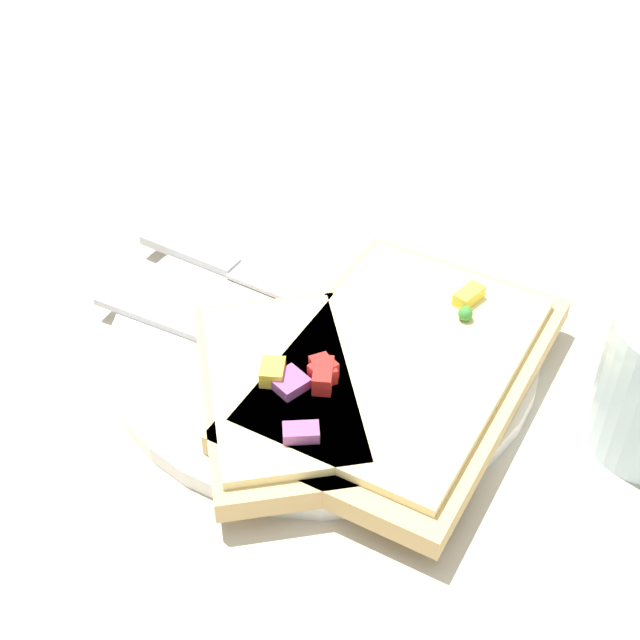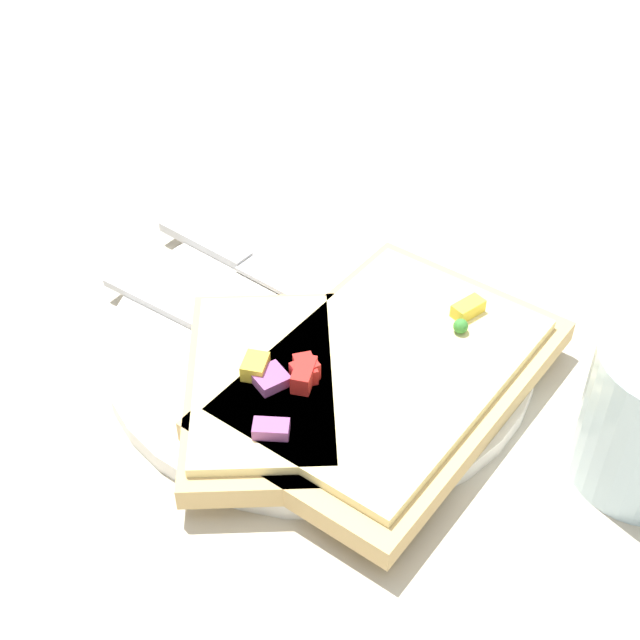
# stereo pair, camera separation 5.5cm
# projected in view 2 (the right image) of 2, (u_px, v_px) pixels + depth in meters

# --- Properties ---
(ground_plane) EXTENTS (4.00, 4.00, 0.00)m
(ground_plane) POSITION_uv_depth(u_px,v_px,m) (320.00, 346.00, 0.57)
(ground_plane) COLOR #BCB29E
(plate) EXTENTS (0.27, 0.27, 0.01)m
(plate) POSITION_uv_depth(u_px,v_px,m) (320.00, 339.00, 0.56)
(plate) COLOR silver
(plate) RESTS_ON ground
(fork) EXTENTS (0.12, 0.21, 0.01)m
(fork) POSITION_uv_depth(u_px,v_px,m) (255.00, 352.00, 0.54)
(fork) COLOR #B7B7BC
(fork) RESTS_ON plate
(knife) EXTENTS (0.12, 0.18, 0.01)m
(knife) POSITION_uv_depth(u_px,v_px,m) (254.00, 267.00, 0.61)
(knife) COLOR #B7B7BC
(knife) RESTS_ON plate
(pizza_slice_main) EXTENTS (0.25, 0.22, 0.03)m
(pizza_slice_main) POSITION_uv_depth(u_px,v_px,m) (387.00, 375.00, 0.52)
(pizza_slice_main) COLOR tan
(pizza_slice_main) RESTS_ON plate
(pizza_slice_corner) EXTENTS (0.17, 0.11, 0.03)m
(pizza_slice_corner) POSITION_uv_depth(u_px,v_px,m) (264.00, 387.00, 0.51)
(pizza_slice_corner) COLOR tan
(pizza_slice_corner) RESTS_ON plate
(crumb_scatter) EXTENTS (0.12, 0.13, 0.01)m
(crumb_scatter) POSITION_uv_depth(u_px,v_px,m) (336.00, 373.00, 0.53)
(crumb_scatter) COLOR tan
(crumb_scatter) RESTS_ON plate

